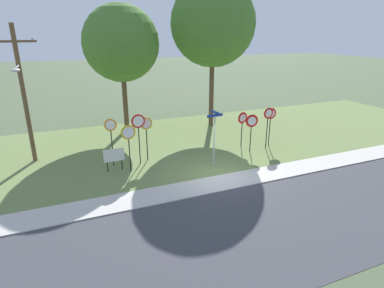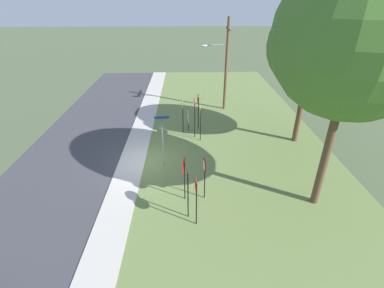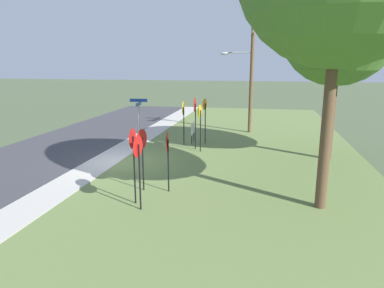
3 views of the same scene
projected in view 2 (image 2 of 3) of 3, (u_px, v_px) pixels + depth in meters
name	position (u px, v px, depth m)	size (l,w,h in m)	color
ground_plane	(145.00, 163.00, 17.05)	(160.00, 160.00, 0.00)	#4C5B3D
road_asphalt	(66.00, 164.00, 16.94)	(44.00, 6.40, 0.01)	#3D3D42
sidewalk_strip	(132.00, 162.00, 17.01)	(44.00, 1.60, 0.06)	#BCB7AD
grass_median	(242.00, 161.00, 17.16)	(44.00, 12.00, 0.04)	olive
stop_sign_near_left	(182.00, 108.00, 19.77)	(0.77, 0.12, 2.59)	black
stop_sign_near_right	(194.00, 109.00, 19.03)	(0.77, 0.11, 2.89)	black
stop_sign_far_left	(198.00, 104.00, 20.39)	(0.66, 0.15, 2.71)	black
stop_sign_far_center	(200.00, 116.00, 18.69)	(0.70, 0.11, 2.57)	black
yield_sign_near_left	(204.00, 169.00, 13.26)	(0.73, 0.14, 2.31)	black
yield_sign_near_right	(184.00, 169.00, 13.17)	(0.79, 0.18, 2.38)	black
yield_sign_far_left	(196.00, 190.00, 11.58)	(0.72, 0.12, 2.51)	black
yield_sign_far_right	(187.00, 182.00, 11.95)	(0.69, 0.10, 2.65)	black
street_name_post	(163.00, 137.00, 15.86)	(0.96, 0.81, 3.16)	#9EA0A8
utility_pole	(225.00, 62.00, 23.02)	(2.10, 2.27, 7.54)	brown
notice_board	(188.00, 118.00, 20.95)	(1.10, 0.07, 1.25)	black
oak_tree_left	(313.00, 46.00, 16.56)	(5.38, 5.38, 9.03)	brown
oak_tree_right	(357.00, 38.00, 10.18)	(6.22, 6.22, 10.76)	brown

